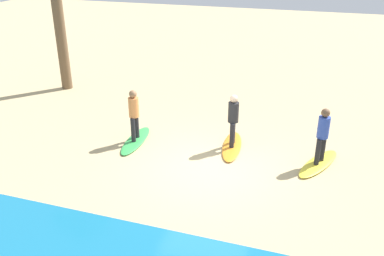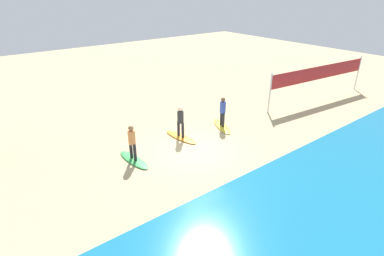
# 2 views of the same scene
# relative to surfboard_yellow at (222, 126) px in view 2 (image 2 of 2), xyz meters

# --- Properties ---
(ground_plane) EXTENTS (60.00, 60.00, 0.00)m
(ground_plane) POSITION_rel_surfboard_yellow_xyz_m (2.90, 1.15, -0.04)
(ground_plane) COLOR tan
(surfboard_yellow) EXTENTS (1.32, 2.15, 0.09)m
(surfboard_yellow) POSITION_rel_surfboard_yellow_xyz_m (0.00, 0.00, 0.00)
(surfboard_yellow) COLOR yellow
(surfboard_yellow) RESTS_ON ground
(surfer_yellow) EXTENTS (0.32, 0.44, 1.64)m
(surfer_yellow) POSITION_rel_surfboard_yellow_xyz_m (0.00, 0.00, 0.99)
(surfer_yellow) COLOR #232328
(surfer_yellow) RESTS_ON surfboard_yellow
(surfboard_orange) EXTENTS (0.83, 2.16, 0.09)m
(surfboard_orange) POSITION_rel_surfboard_yellow_xyz_m (2.60, -0.30, 0.00)
(surfboard_orange) COLOR orange
(surfboard_orange) RESTS_ON ground
(surfer_orange) EXTENTS (0.32, 0.46, 1.64)m
(surfer_orange) POSITION_rel_surfboard_yellow_xyz_m (2.60, -0.30, 0.99)
(surfer_orange) COLOR #232328
(surfer_orange) RESTS_ON surfboard_orange
(surfboard_green) EXTENTS (0.73, 2.14, 0.09)m
(surfboard_green) POSITION_rel_surfboard_yellow_xyz_m (5.61, 0.27, 0.00)
(surfboard_green) COLOR green
(surfboard_green) RESTS_ON ground
(surfer_green) EXTENTS (0.32, 0.46, 1.64)m
(surfer_green) POSITION_rel_surfboard_yellow_xyz_m (5.61, 0.27, 0.99)
(surfer_green) COLOR #232328
(surfer_green) RESTS_ON surfboard_green
(volleyball_net) EXTENTS (9.06, 0.98, 2.50)m
(volleyball_net) POSITION_rel_surfboard_yellow_xyz_m (-8.19, 0.59, 1.74)
(volleyball_net) COLOR silver
(volleyball_net) RESTS_ON ground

